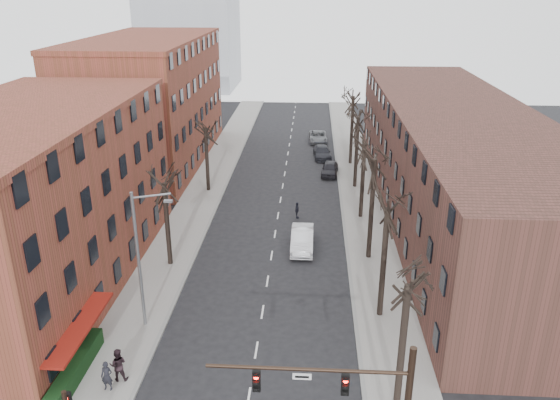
% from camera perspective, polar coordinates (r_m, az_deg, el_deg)
% --- Properties ---
extents(sidewalk_left, '(4.00, 90.00, 0.15)m').
position_cam_1_polar(sidewalk_left, '(58.01, -7.68, 1.36)').
color(sidewalk_left, gray).
rests_on(sidewalk_left, ground).
extents(sidewalk_right, '(4.00, 90.00, 0.15)m').
position_cam_1_polar(sidewalk_right, '(57.18, 8.26, 1.02)').
color(sidewalk_right, gray).
rests_on(sidewalk_right, ground).
extents(building_left_near, '(12.00, 26.00, 12.00)m').
position_cam_1_polar(building_left_near, '(40.85, -24.50, -0.43)').
color(building_left_near, brown).
rests_on(building_left_near, ground).
extents(building_left_far, '(12.00, 28.00, 14.00)m').
position_cam_1_polar(building_left_far, '(66.47, -13.42, 9.79)').
color(building_left_far, brown).
rests_on(building_left_far, ground).
extents(building_right, '(12.00, 50.00, 10.00)m').
position_cam_1_polar(building_right, '(52.28, 17.75, 3.92)').
color(building_right, '#4D2A24').
rests_on(building_right, ground).
extents(awning_left, '(1.20, 7.00, 0.15)m').
position_cam_1_polar(awning_left, '(33.86, -19.55, -16.02)').
color(awning_left, maroon).
rests_on(awning_left, ground).
extents(hedge, '(0.80, 6.00, 1.00)m').
position_cam_1_polar(hedge, '(32.80, -20.53, -16.12)').
color(hedge, black).
rests_on(hedge, sidewalk_left).
extents(tree_right_b, '(5.20, 5.20, 10.80)m').
position_cam_1_polar(tree_right_b, '(36.65, 10.34, -11.83)').
color(tree_right_b, black).
rests_on(tree_right_b, ground).
extents(tree_right_c, '(5.20, 5.20, 11.60)m').
position_cam_1_polar(tree_right_c, '(43.51, 9.20, -6.02)').
color(tree_right_c, black).
rests_on(tree_right_c, ground).
extents(tree_right_d, '(5.20, 5.20, 10.00)m').
position_cam_1_polar(tree_right_d, '(50.70, 8.39, -1.83)').
color(tree_right_d, black).
rests_on(tree_right_d, ground).
extents(tree_right_e, '(5.20, 5.20, 10.80)m').
position_cam_1_polar(tree_right_e, '(58.11, 7.79, 1.31)').
color(tree_right_e, black).
rests_on(tree_right_e, ground).
extents(tree_right_f, '(5.20, 5.20, 11.60)m').
position_cam_1_polar(tree_right_f, '(65.65, 7.33, 3.73)').
color(tree_right_f, black).
rests_on(tree_right_f, ground).
extents(tree_left_a, '(5.20, 5.20, 9.50)m').
position_cam_1_polar(tree_left_a, '(42.82, -11.36, -6.66)').
color(tree_left_a, black).
rests_on(tree_left_a, ground).
extents(tree_left_b, '(5.20, 5.20, 9.50)m').
position_cam_1_polar(tree_left_b, '(57.04, -7.47, 0.93)').
color(tree_left_b, black).
rests_on(tree_left_b, ground).
extents(streetlight, '(2.45, 0.22, 9.03)m').
position_cam_1_polar(streetlight, '(33.60, -14.34, -5.58)').
color(streetlight, slate).
rests_on(streetlight, ground).
extents(silver_sedan, '(1.78, 5.08, 1.67)m').
position_cam_1_polar(silver_sedan, '(44.12, 2.34, -4.11)').
color(silver_sedan, silver).
rests_on(silver_sedan, ground).
extents(parked_car_near, '(2.17, 4.49, 1.48)m').
position_cam_1_polar(parked_car_near, '(61.40, 5.23, 3.28)').
color(parked_car_near, black).
rests_on(parked_car_near, ground).
extents(parked_car_mid, '(2.38, 5.05, 1.42)m').
position_cam_1_polar(parked_car_mid, '(67.52, 4.43, 4.99)').
color(parked_car_mid, black).
rests_on(parked_car_mid, ground).
extents(parked_car_far, '(2.54, 5.18, 1.42)m').
position_cam_1_polar(parked_car_far, '(74.52, 3.98, 6.60)').
color(parked_car_far, slate).
rests_on(parked_car_far, ground).
extents(pedestrian_a, '(0.62, 0.41, 1.68)m').
position_cam_1_polar(pedestrian_a, '(31.17, -17.64, -17.13)').
color(pedestrian_a, black).
rests_on(pedestrian_a, sidewalk_left).
extents(pedestrian_b, '(1.02, 0.85, 1.91)m').
position_cam_1_polar(pedestrian_b, '(31.58, -16.57, -16.17)').
color(pedestrian_b, black).
rests_on(pedestrian_b, sidewalk_left).
extents(pedestrian_crossing, '(0.41, 0.92, 1.54)m').
position_cam_1_polar(pedestrian_crossing, '(49.78, 1.79, -1.08)').
color(pedestrian_crossing, black).
rests_on(pedestrian_crossing, ground).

